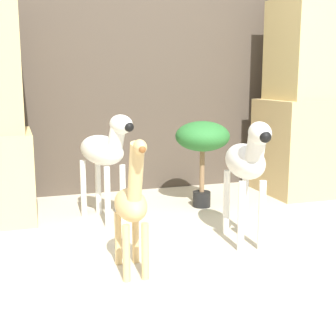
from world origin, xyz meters
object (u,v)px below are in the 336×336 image
zebra_left (105,151)px  giraffe_figurine (132,204)px  potted_palm_front (202,140)px  zebra_right (247,162)px

zebra_left → giraffe_figurine: zebra_left is taller
zebra_left → potted_palm_front: size_ratio=1.14×
zebra_right → zebra_left: 0.92m
giraffe_figurine → zebra_left: bearing=87.3°
zebra_right → potted_palm_front: bearing=85.5°
zebra_right → giraffe_figurine: 0.73m
zebra_right → zebra_left: same height
zebra_right → giraffe_figurine: zebra_right is taller
zebra_left → giraffe_figurine: 0.86m
zebra_left → giraffe_figurine: bearing=-92.7°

